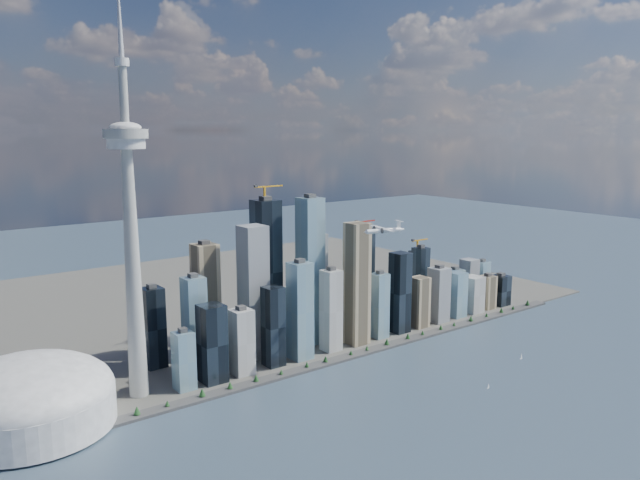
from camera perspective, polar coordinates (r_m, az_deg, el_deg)
ground at (r=839.55m, az=12.81°, el=-15.60°), size 4000.00×4000.00×0.00m
seawall at (r=1002.56m, az=1.62°, el=-10.89°), size 1100.00×22.00×4.00m
land at (r=1365.12m, az=-10.36°, el=-5.37°), size 1400.00×900.00×3.00m
shoreline_trees at (r=1000.16m, az=1.63°, el=-10.52°), size 960.53×7.20×8.80m
skyscraper_cluster at (r=1077.63m, az=1.22°, el=-4.83°), size 736.00×142.00×268.72m
needle_tower at (r=848.73m, az=-16.94°, el=1.20°), size 56.00×56.00×550.50m
dome_stadium at (r=854.59m, az=-25.05°, el=-12.97°), size 200.00×200.00×86.00m
airplane at (r=911.85m, az=5.87°, el=0.92°), size 66.75×59.44×16.41m
sailboat_west at (r=934.41m, az=15.13°, el=-12.81°), size 5.88×1.95×8.13m
sailboat_east at (r=1060.88m, az=17.93°, el=-10.13°), size 6.93×2.87×9.57m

